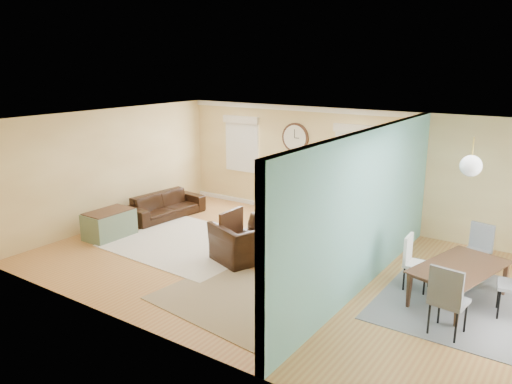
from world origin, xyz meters
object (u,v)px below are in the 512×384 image
(sofa, at_px, (165,205))
(dining_table, at_px, (460,284))
(eames_chair, at_px, (247,242))
(green_chair, at_px, (332,216))
(credenza, at_px, (365,239))

(sofa, height_order, dining_table, dining_table)
(eames_chair, relative_size, green_chair, 1.63)
(sofa, bearing_deg, dining_table, -89.80)
(dining_table, bearing_deg, green_chair, 72.29)
(sofa, distance_m, dining_table, 6.84)
(sofa, distance_m, green_chair, 3.93)
(sofa, distance_m, eames_chair, 3.33)
(credenza, bearing_deg, eames_chair, -144.77)
(eames_chair, relative_size, credenza, 0.74)
(green_chair, bearing_deg, credenza, 171.80)
(sofa, xyz_separation_m, green_chair, (3.68, 1.40, 0.03))
(sofa, xyz_separation_m, credenza, (4.95, 0.19, 0.12))
(sofa, relative_size, dining_table, 1.17)
(eames_chair, height_order, dining_table, eames_chair)
(sofa, bearing_deg, credenza, -82.55)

